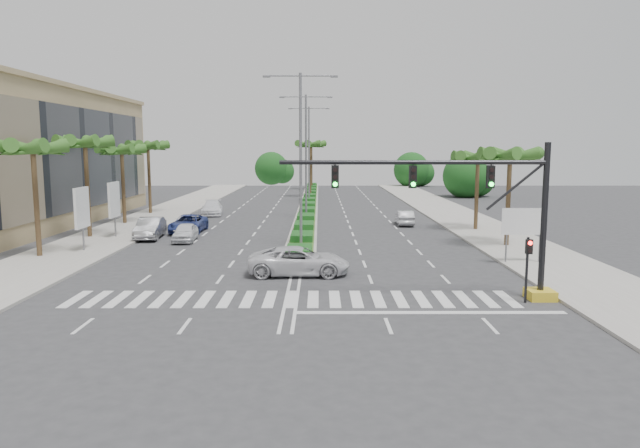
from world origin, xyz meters
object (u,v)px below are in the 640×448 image
Objects in this scene: car_parked_d at (212,208)px; car_crossing at (299,261)px; car_parked_b at (150,228)px; car_parked_c at (188,224)px; car_right at (405,218)px; car_parked_a at (185,232)px.

car_crossing is (10.06, -28.33, 0.05)m from car_parked_d.
car_parked_b reaches higher than car_parked_c.
car_parked_a is at bearing 29.68° from car_right.
car_parked_c is (-0.80, 4.53, 0.05)m from car_parked_a.
car_parked_c reaches higher than car_parked_a.
car_parked_a is at bearing -30.27° from car_parked_b.
car_parked_d is (-0.36, 12.46, -0.01)m from car_parked_c.
car_parked_c is (2.26, 3.08, -0.07)m from car_parked_b.
car_parked_b is 15.66m from car_parked_d.
car_parked_d is at bearing -20.05° from car_right.
car_parked_d reaches higher than car_right.
car_parked_d is 20.49m from car_right.
car_parked_b reaches higher than car_right.
car_parked_c is at bearing 30.73° from car_crossing.
car_parked_c is at bearing 48.78° from car_parked_b.
car_crossing reaches higher than car_parked_d.
car_parked_c reaches higher than car_right.
car_right is (20.84, 7.72, -0.13)m from car_parked_b.
car_parked_c is 19.15m from car_right.
car_parked_d is (1.90, 15.54, -0.08)m from car_parked_b.
car_parked_d is (-1.16, 16.99, 0.05)m from car_parked_a.
car_right is at bearing 15.43° from car_parked_b.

